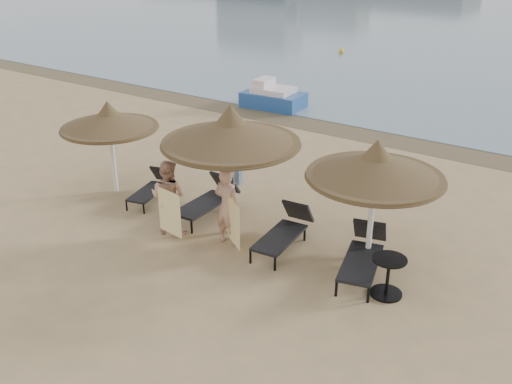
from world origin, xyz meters
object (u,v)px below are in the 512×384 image
person_left (168,191)px  person_right (227,200)px  lounger_far_left (152,187)px  lounger_near_right (285,230)px  lounger_near_left (209,198)px  lounger_far_right (364,253)px  pedal_boat (273,97)px  palapa_center (231,132)px  side_table (388,278)px  palapa_left (109,120)px  palapa_right (376,167)px

person_left → person_right: bearing=-179.8°
lounger_far_left → person_left: 2.14m
lounger_far_left → person_right: person_right is taller
lounger_near_right → lounger_near_left: bearing=167.2°
lounger_far_right → person_right: size_ratio=1.01×
person_left → person_right: size_ratio=0.98×
lounger_near_left → pedal_boat: bearing=112.5°
palapa_center → lounger_far_right: bearing=3.1°
lounger_near_right → person_right: 1.46m
lounger_far_left → side_table: 6.95m
palapa_left → pedal_boat: (-1.04, 9.50, -1.60)m
lounger_far_left → lounger_near_left: bearing=-8.7°
palapa_right → person_right: bearing=-161.8°
lounger_near_right → pedal_boat: 11.41m
lounger_near_right → pedal_boat: size_ratio=0.79×
person_left → palapa_left: bearing=-31.2°
pedal_boat → person_left: bearing=-73.8°
palapa_center → lounger_near_right: palapa_center is taller
palapa_left → palapa_center: size_ratio=0.82×
palapa_center → lounger_far_right: palapa_center is taller
palapa_left → lounger_far_left: 2.06m
palapa_left → palapa_center: (4.04, -0.08, 0.45)m
palapa_left → pedal_boat: palapa_left is taller
person_right → lounger_near_right: bearing=-151.9°
palapa_left → lounger_near_right: (5.40, 0.08, -1.63)m
lounger_near_right → side_table: size_ratio=2.48×
side_table → palapa_center: bearing=174.7°
lounger_far_left → pedal_boat: bearing=89.2°
side_table → pedal_boat: bearing=132.5°
lounger_far_left → lounger_near_left: 1.82m
lounger_near_left → palapa_center: bearing=-25.4°
person_left → person_right: (1.46, 0.35, 0.02)m
palapa_right → person_left: 4.79m
lounger_near_left → person_left: (-0.14, -1.31, 0.64)m
person_left → lounger_near_left: bearing=-109.6°
palapa_right → lounger_near_right: (-1.86, -0.35, -1.84)m
palapa_left → pedal_boat: size_ratio=1.01×
lounger_near_left → lounger_near_right: bearing=-8.9°
lounger_far_right → side_table: bearing=-50.2°
palapa_right → lounger_near_left: 4.68m
side_table → person_right: person_right is taller
lounger_near_left → person_right: 1.76m
side_table → person_right: size_ratio=0.38×
palapa_left → person_left: palapa_left is taller
lounger_far_right → palapa_right: bearing=82.5°
lounger_near_right → pedal_boat: pedal_boat is taller
palapa_right → lounger_far_right: palapa_right is taller
palapa_center → lounger_far_left: (-2.89, 0.31, -2.15)m
palapa_left → lounger_near_right: palapa_left is taller
palapa_center → pedal_boat: size_ratio=1.23×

